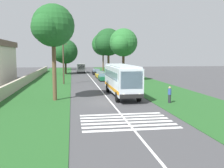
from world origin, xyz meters
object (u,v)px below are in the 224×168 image
Objects in this scene: trailing_car_0 at (103,77)px; utility_pole at (63,62)px; trailing_car_1 at (100,75)px; trailing_car_2 at (96,72)px; roadside_tree_right_1 at (123,43)px; roadside_tree_right_0 at (103,45)px; roadside_tree_left_0 at (65,50)px; pedestrian at (170,94)px; roadside_tree_left_1 at (65,52)px; roadside_tree_left_2 at (52,27)px; roadside_tree_right_2 at (108,43)px; coach_bus at (121,78)px; trailing_minibus_0 at (81,67)px.

utility_pole reaches higher than trailing_car_0.
trailing_car_2 is at bearing 0.10° from trailing_car_1.
roadside_tree_right_1 reaches higher than trailing_car_2.
trailing_car_0 is 15.35m from trailing_car_2.
roadside_tree_right_0 is at bearing -16.86° from utility_pole.
roadside_tree_right_0 reaches higher than roadside_tree_right_1.
trailing_car_1 is at bearing -165.59° from roadside_tree_left_0.
roadside_tree_left_0 is 5.67× the size of pedestrian.
pedestrian is (-62.83, -12.04, -5.74)m from roadside_tree_left_0.
roadside_tree_left_1 reaches higher than trailing_car_0.
trailing_car_0 is 39.82m from roadside_tree_left_0.
roadside_tree_left_0 is 59.36m from roadside_tree_left_2.
roadside_tree_left_2 is at bearing 164.08° from roadside_tree_right_2.
coach_bus is 25.51m from trailing_car_1.
coach_bus is at bearing -168.50° from roadside_tree_left_1.
trailing_car_1 is 0.37× the size of roadside_tree_right_0.
roadside_tree_right_1 is at bearing 1.29° from pedestrian.
roadside_tree_right_0 is at bearing 0.14° from roadside_tree_right_2.
roadside_tree_left_1 is at bearing 137.56° from roadside_tree_right_0.
roadside_tree_left_2 is (-36.18, 7.96, 7.16)m from trailing_car_2.
trailing_car_0 is at bearing 179.81° from trailing_car_2.
coach_bus is 1.26× the size of roadside_tree_left_1.
trailing_car_0 is at bearing 179.41° from trailing_car_1.
roadside_tree_right_0 is (30.23, -3.45, 7.27)m from trailing_car_0.
roadside_tree_left_1 is 0.77× the size of roadside_tree_right_0.
trailing_car_0 is 2.54× the size of pedestrian.
trailing_minibus_0 is 0.63× the size of roadside_tree_left_0.
trailing_car_1 is at bearing -179.90° from trailing_car_2.
trailing_car_2 is 0.72× the size of trailing_minibus_0.
pedestrian reaches higher than trailing_car_1.
pedestrian is (-3.48, -11.78, -6.91)m from roadside_tree_left_2.
utility_pole is (-5.28, 7.31, 3.15)m from trailing_car_0.
roadside_tree_left_2 reaches higher than pedestrian.
coach_bus is 37.99m from roadside_tree_left_1.
roadside_tree_right_0 reaches higher than trailing_minibus_0.
roadside_tree_right_1 reaches higher than trailing_minibus_0.
trailing_car_1 is 0.72× the size of trailing_minibus_0.
coach_bus is 0.97× the size of roadside_tree_right_0.
roadside_tree_left_2 is 21.93m from roadside_tree_right_1.
roadside_tree_right_2 is (-19.41, -11.65, 1.39)m from roadside_tree_left_0.
roadside_tree_left_1 reaches higher than trailing_minibus_0.
trailing_car_1 is at bearing -0.49° from coach_bus.
roadside_tree_right_0 is (12.19, -11.14, 2.36)m from roadside_tree_left_1.
roadside_tree_left_1 reaches higher than coach_bus.
roadside_tree_right_2 is at bearing -179.86° from roadside_tree_right_0.
roadside_tree_right_1 reaches higher than roadside_tree_left_1.
coach_bus is 1.54× the size of utility_pole.
trailing_car_2 is at bearing -19.64° from utility_pole.
trailing_car_1 is 0.36× the size of roadside_tree_right_2.
roadside_tree_right_2 is (1.06, -11.17, 2.47)m from roadside_tree_left_1.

